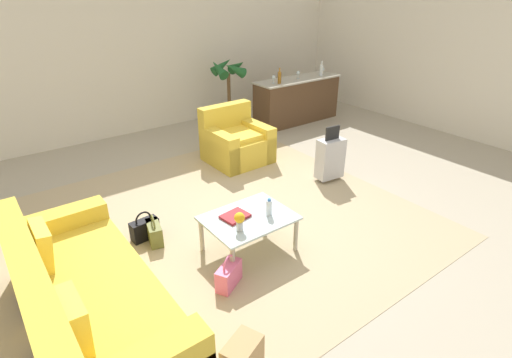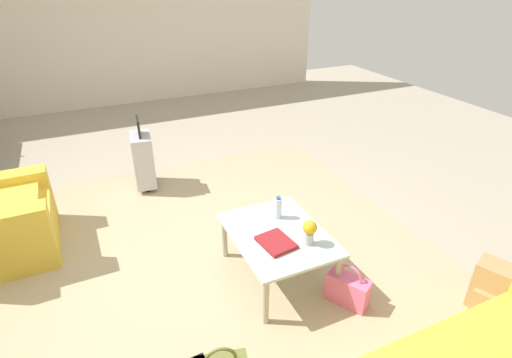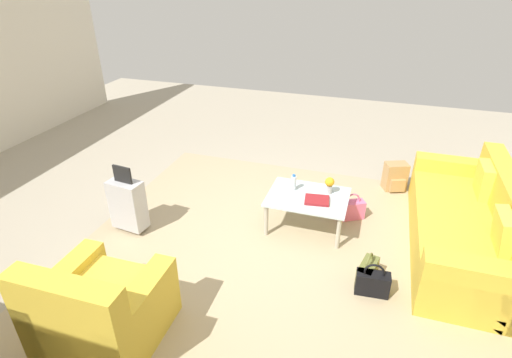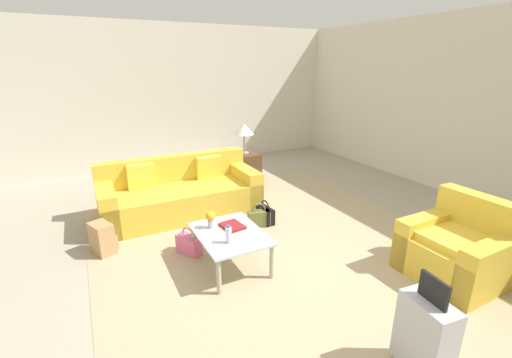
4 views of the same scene
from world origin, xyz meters
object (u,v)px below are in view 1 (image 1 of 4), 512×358
couch (80,305)px  handbag_black (145,229)px  wine_glass_left_of_centre (298,73)px  suitcase_silver (330,158)px  wine_bottle_clear (321,70)px  handbag_pink (229,275)px  bar_console (297,100)px  coffee_table (249,221)px  potted_palm (229,90)px  wine_glass_leftmost (274,78)px  wine_glass_right_of_centre (323,70)px  wine_bottle_amber (279,77)px  water_bottle (269,208)px  handbag_olive (154,232)px  armchair (235,143)px  coffee_table_book (235,216)px  flower_vase (240,220)px

couch → handbag_black: size_ratio=6.64×
wine_glass_left_of_centre → suitcase_silver: wine_glass_left_of_centre is taller
wine_bottle_clear → handbag_pink: 5.72m
wine_bottle_clear → handbag_black: 5.39m
bar_console → handbag_black: size_ratio=5.41×
wine_bottle_clear → coffee_table: bearing=-143.6°
wine_bottle_clear → handbag_black: bearing=-157.0°
handbag_pink → potted_palm: 4.91m
wine_glass_leftmost → wine_glass_right_of_centre: 1.33m
wine_bottle_clear → suitcase_silver: (-2.06, -2.29, -0.67)m
bar_console → wine_bottle_amber: 0.81m
water_bottle → wine_glass_right_of_centre: 5.09m
couch → potted_palm: (4.00, 3.80, 0.45)m
handbag_olive → handbag_pink: bearing=-76.3°
coffee_table → water_bottle: size_ratio=4.59×
wine_glass_right_of_centre → wine_bottle_clear: bearing=-148.0°
wine_bottle_amber → handbag_olive: wine_bottle_amber is taller
wine_glass_left_of_centre → wine_glass_leftmost: bearing=-177.6°
armchair → handbag_black: size_ratio=2.64×
water_bottle → coffee_table_book: size_ratio=0.74×
water_bottle → suitcase_silver: suitcase_silver is taller
coffee_table → water_bottle: (0.20, -0.10, 0.15)m
suitcase_silver → handbag_pink: size_ratio=2.37×
coffee_table → potted_palm: 4.32m
flower_vase → wine_glass_leftmost: bearing=46.5°
water_bottle → potted_palm: size_ratio=0.15×
water_bottle → potted_palm: potted_palm is taller
water_bottle → bar_console: bearing=44.1°
coffee_table_book → flower_vase: size_ratio=1.35×
coffee_table → couch: bearing=-176.8°
wine_glass_leftmost → wine_glass_right_of_centre: same height
couch → coffee_table_book: (1.68, 0.18, 0.15)m
armchair → wine_bottle_clear: 2.97m
wine_glass_right_of_centre → wine_bottle_amber: size_ratio=0.51×
wine_glass_right_of_centre → handbag_pink: wine_glass_right_of_centre is taller
couch → bar_console: (5.30, 3.20, 0.17)m
wine_glass_left_of_centre → coffee_table: bearing=-138.5°
water_bottle → wine_glass_leftmost: (2.64, 3.17, 0.49)m
wine_glass_right_of_centre → wine_bottle_amber: bearing=-176.9°
coffee_table → bar_console: bearing=41.5°
flower_vase → handbag_pink: size_ratio=0.57×
coffee_table_book → handbag_olive: bearing=125.3°
coffee_table → suitcase_silver: size_ratio=1.10×
handbag_olive → potted_palm: bearing=44.5°
wine_bottle_clear → wine_glass_left_of_centre: bearing=169.2°
wine_glass_left_of_centre → coffee_table_book: bearing=-140.2°
armchair → coffee_table_book: 2.53m
water_bottle → wine_bottle_clear: bearing=38.7°
flower_vase → bar_console: bearing=41.1°
wine_glass_leftmost → handbag_pink: size_ratio=0.43×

